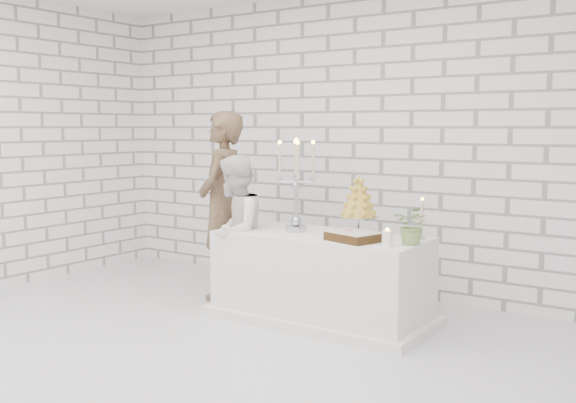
# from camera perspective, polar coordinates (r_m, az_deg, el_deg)

# --- Properties ---
(ground) EXTENTS (6.00, 5.00, 0.01)m
(ground) POSITION_cam_1_polar(r_m,az_deg,el_deg) (4.92, -8.78, -13.29)
(ground) COLOR silver
(ground) RESTS_ON ground
(wall_back) EXTENTS (6.00, 0.01, 3.00)m
(wall_back) POSITION_cam_1_polar(r_m,az_deg,el_deg) (6.68, 5.72, 5.10)
(wall_back) COLOR white
(wall_back) RESTS_ON ground
(cake_table) EXTENTS (1.80, 0.80, 0.75)m
(cake_table) POSITION_cam_1_polar(r_m,az_deg,el_deg) (5.68, 2.86, -6.59)
(cake_table) COLOR white
(cake_table) RESTS_ON ground
(groom) EXTENTS (0.65, 0.78, 1.81)m
(groom) POSITION_cam_1_polar(r_m,az_deg,el_deg) (6.40, -5.77, -0.30)
(groom) COLOR #4C3728
(groom) RESTS_ON ground
(bride) EXTENTS (0.71, 0.81, 1.41)m
(bride) POSITION_cam_1_polar(r_m,az_deg,el_deg) (5.96, -4.64, -2.74)
(bride) COLOR white
(bride) RESTS_ON ground
(candelabra) EXTENTS (0.37, 0.37, 0.81)m
(candelabra) POSITION_cam_1_polar(r_m,az_deg,el_deg) (5.69, 0.73, 1.44)
(candelabra) COLOR #A7A6B0
(candelabra) RESTS_ON cake_table
(croquembouche) EXTENTS (0.39, 0.39, 0.51)m
(croquembouche) POSITION_cam_1_polar(r_m,az_deg,el_deg) (5.54, 6.15, -0.31)
(croquembouche) COLOR olive
(croquembouche) RESTS_ON cake_table
(chocolate_cake) EXTENTS (0.44, 0.37, 0.08)m
(chocolate_cake) POSITION_cam_1_polar(r_m,az_deg,el_deg) (5.27, 5.60, -3.02)
(chocolate_cake) COLOR black
(chocolate_cake) RESTS_ON cake_table
(pillar_candle) EXTENTS (0.09, 0.09, 0.12)m
(pillar_candle) POSITION_cam_1_polar(r_m,az_deg,el_deg) (5.08, 8.60, -3.19)
(pillar_candle) COLOR white
(pillar_candle) RESTS_ON cake_table
(extra_taper) EXTENTS (0.07, 0.07, 0.32)m
(extra_taper) POSITION_cam_1_polar(r_m,az_deg,el_deg) (5.43, 11.54, -1.56)
(extra_taper) COLOR #C6B192
(extra_taper) RESTS_ON cake_table
(flowers) EXTENTS (0.32, 0.29, 0.31)m
(flowers) POSITION_cam_1_polar(r_m,az_deg,el_deg) (5.16, 10.80, -2.02)
(flowers) COLOR #447D39
(flowers) RESTS_ON cake_table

